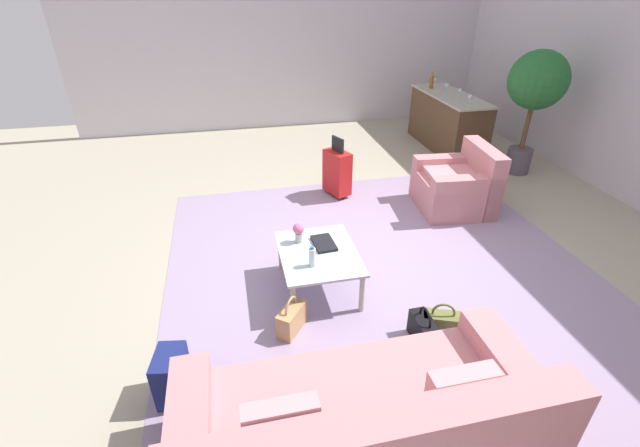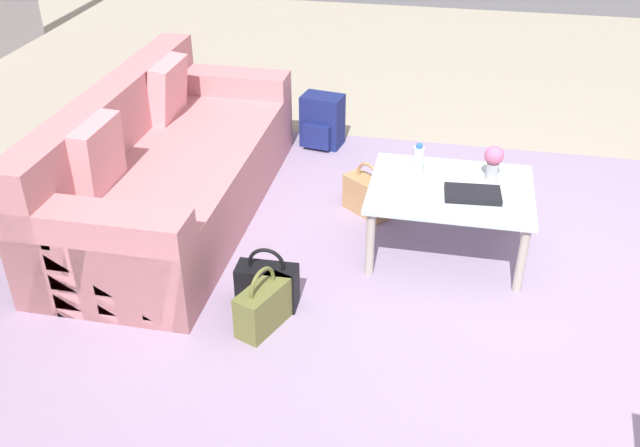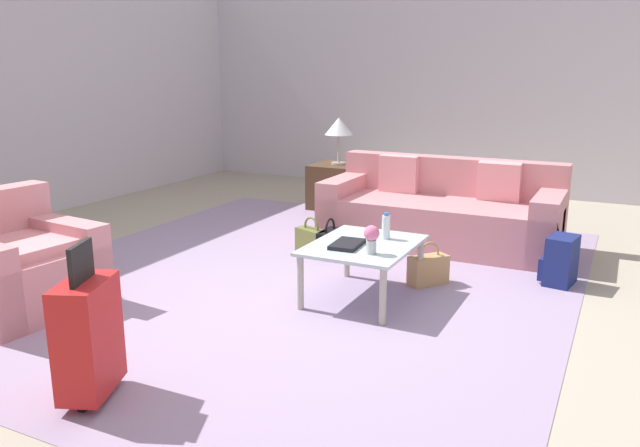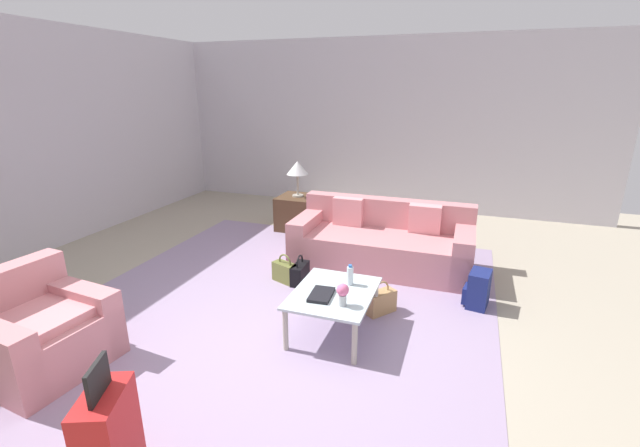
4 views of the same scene
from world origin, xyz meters
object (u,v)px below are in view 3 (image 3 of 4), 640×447
object	(u,v)px
couch	(442,214)
handbag_black	(330,242)
coffee_table_book	(347,244)
handbag_tan	(428,269)
coffee_table	(363,251)
side_table	(338,186)
handbag_olive	(311,241)
armchair	(15,269)
table_lamp	(339,128)
flower_vase	(372,237)
water_bottle	(386,227)
backpack_navy	(560,261)
suitcase_red	(88,335)

from	to	relation	value
couch	handbag_black	distance (m)	1.22
coffee_table_book	handbag_tan	world-z (taller)	coffee_table_book
couch	coffee_table_book	distance (m)	1.93
coffee_table	side_table	xyz separation A→B (m)	(2.80, 1.50, -0.10)
coffee_table_book	handbag_black	bearing A→B (deg)	27.28
couch	handbag_olive	bearing A→B (deg)	133.36
armchair	table_lamp	xyz separation A→B (m)	(4.09, -0.67, 0.70)
flower_vase	handbag_olive	xyz separation A→B (m)	(1.09, 1.03, -0.42)
flower_vase	coffee_table_book	bearing A→B (deg)	66.50
water_bottle	handbag_black	distance (m)	1.13
water_bottle	side_table	xyz separation A→B (m)	(2.60, 1.60, -0.25)
handbag_tan	armchair	bearing A→B (deg)	125.71
coffee_table_book	backpack_navy	xyz separation A→B (m)	(1.12, -1.37, -0.25)
coffee_table_book	handbag_olive	bearing A→B (deg)	34.84
suitcase_red	handbag_tan	distance (m)	2.74
backpack_navy	coffee_table	bearing A→B (deg)	127.83
handbag_black	handbag_olive	size ratio (longest dim) A/B	1.00
water_bottle	coffee_table_book	size ratio (longest dim) A/B	0.67
side_table	handbag_black	xyz separation A→B (m)	(-1.91, -0.80, -0.14)
couch	suitcase_red	world-z (taller)	suitcase_red
coffee_table	suitcase_red	bearing A→B (deg)	160.71
coffee_table_book	table_lamp	bearing A→B (deg)	21.63
table_lamp	handbag_black	world-z (taller)	table_lamp
armchair	handbag_tan	world-z (taller)	armchair
coffee_table_book	backpack_navy	bearing A→B (deg)	-54.99
couch	handbag_tan	bearing A→B (deg)	-168.87
handbag_tan	handbag_olive	world-z (taller)	same
couch	water_bottle	distance (m)	1.61
coffee_table	suitcase_red	xyz separation A→B (m)	(-2.00, 0.70, -0.02)
couch	armchair	distance (m)	3.83
couch	handbag_black	size ratio (longest dim) A/B	6.30
handbag_black	handbag_olive	xyz separation A→B (m)	(-0.03, 0.18, 0.00)
coffee_table	handbag_black	bearing A→B (deg)	38.20
armchair	side_table	distance (m)	4.15
handbag_tan	backpack_navy	distance (m)	1.06
armchair	backpack_navy	bearing A→B (deg)	-56.42
water_bottle	suitcase_red	size ratio (longest dim) A/B	0.24
side_table	handbag_tan	distance (m)	2.94
coffee_table_book	armchair	bearing A→B (deg)	115.04
suitcase_red	handbag_olive	distance (m)	2.88
coffee_table_book	handbag_black	xyz separation A→B (m)	(1.01, 0.62, -0.32)
water_bottle	handbag_tan	world-z (taller)	water_bottle
couch	handbag_black	world-z (taller)	couch
table_lamp	handbag_olive	world-z (taller)	table_lamp
water_bottle	handbag_tan	distance (m)	0.57
armchair	water_bottle	bearing A→B (deg)	-56.62
coffee_table	coffee_table_book	world-z (taller)	coffee_table_book
backpack_navy	coffee_table_book	bearing A→B (deg)	129.31
flower_vase	water_bottle	bearing A→B (deg)	6.79
flower_vase	backpack_navy	bearing A→B (deg)	-43.01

